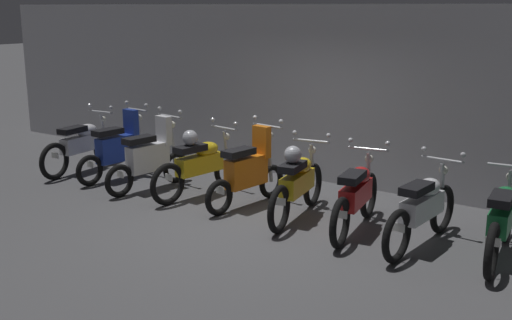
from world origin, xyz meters
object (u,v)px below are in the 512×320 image
(motorbike_slot_4, at_px, (248,171))
(motorbike_slot_3, at_px, (200,163))
(motorbike_slot_0, at_px, (82,144))
(motorbike_slot_1, at_px, (118,149))
(motorbike_slot_8, at_px, (502,219))
(motorbike_slot_7, at_px, (423,208))
(motorbike_slot_2, at_px, (150,158))
(motorbike_slot_5, at_px, (297,182))
(motorbike_slot_6, at_px, (356,195))

(motorbike_slot_4, bearing_deg, motorbike_slot_3, -179.64)
(motorbike_slot_0, relative_size, motorbike_slot_1, 1.16)
(motorbike_slot_0, xyz_separation_m, motorbike_slot_8, (7.29, -0.00, -0.00))
(motorbike_slot_0, xyz_separation_m, motorbike_slot_7, (6.38, -0.14, 0.00))
(motorbike_slot_2, xyz_separation_m, motorbike_slot_8, (5.46, 0.17, -0.04))
(motorbike_slot_2, relative_size, motorbike_slot_5, 0.86)
(motorbike_slot_4, bearing_deg, motorbike_slot_5, -5.66)
(motorbike_slot_3, xyz_separation_m, motorbike_slot_7, (3.65, -0.14, -0.04))
(motorbike_slot_4, bearing_deg, motorbike_slot_0, -179.94)
(motorbike_slot_0, bearing_deg, motorbike_slot_6, -1.05)
(motorbike_slot_1, xyz_separation_m, motorbike_slot_8, (6.37, -0.01, -0.04))
(motorbike_slot_0, bearing_deg, motorbike_slot_3, -0.04)
(motorbike_slot_2, bearing_deg, motorbike_slot_6, 1.14)
(motorbike_slot_5, bearing_deg, motorbike_slot_7, -1.78)
(motorbike_slot_7, bearing_deg, motorbike_slot_4, 176.93)
(motorbike_slot_0, height_order, motorbike_slot_4, motorbike_slot_4)
(motorbike_slot_0, relative_size, motorbike_slot_2, 1.16)
(motorbike_slot_1, xyz_separation_m, motorbike_slot_3, (1.82, -0.01, 0.00))
(motorbike_slot_0, height_order, motorbike_slot_8, motorbike_slot_0)
(motorbike_slot_0, xyz_separation_m, motorbike_slot_3, (2.74, -0.00, 0.04))
(motorbike_slot_1, distance_m, motorbike_slot_5, 3.64)
(motorbike_slot_1, relative_size, motorbike_slot_7, 0.86)
(motorbike_slot_1, relative_size, motorbike_slot_8, 0.86)
(motorbike_slot_6, distance_m, motorbike_slot_8, 1.83)
(motorbike_slot_5, xyz_separation_m, motorbike_slot_7, (1.83, -0.06, -0.04))
(motorbike_slot_2, bearing_deg, motorbike_slot_7, 0.37)
(motorbike_slot_0, distance_m, motorbike_slot_3, 2.74)
(motorbike_slot_3, bearing_deg, motorbike_slot_8, -0.02)
(motorbike_slot_2, xyz_separation_m, motorbike_slot_5, (2.73, 0.09, 0.00))
(motorbike_slot_1, bearing_deg, motorbike_slot_4, -0.10)
(motorbike_slot_1, height_order, motorbike_slot_6, motorbike_slot_1)
(motorbike_slot_0, distance_m, motorbike_slot_4, 3.65)
(motorbike_slot_8, bearing_deg, motorbike_slot_5, -178.27)
(motorbike_slot_6, height_order, motorbike_slot_8, motorbike_slot_6)
(motorbike_slot_2, xyz_separation_m, motorbike_slot_7, (4.55, 0.03, -0.04))
(motorbike_slot_6, bearing_deg, motorbike_slot_7, -2.68)
(motorbike_slot_0, xyz_separation_m, motorbike_slot_5, (4.56, -0.09, 0.04))
(motorbike_slot_5, height_order, motorbike_slot_7, same)
(motorbike_slot_2, distance_m, motorbike_slot_5, 2.73)
(motorbike_slot_0, distance_m, motorbike_slot_1, 0.92)
(motorbike_slot_2, height_order, motorbike_slot_5, motorbike_slot_2)
(motorbike_slot_3, distance_m, motorbike_slot_7, 3.65)
(motorbike_slot_1, bearing_deg, motorbike_slot_3, -0.33)
(motorbike_slot_1, height_order, motorbike_slot_2, same)
(motorbike_slot_5, bearing_deg, motorbike_slot_6, -0.87)
(motorbike_slot_0, height_order, motorbike_slot_7, same)
(motorbike_slot_6, height_order, motorbike_slot_7, same)
(motorbike_slot_7, bearing_deg, motorbike_slot_5, 178.22)
(motorbike_slot_4, distance_m, motorbike_slot_7, 2.74)
(motorbike_slot_6, distance_m, motorbike_slot_7, 0.92)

